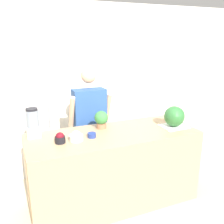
{
  "coord_description": "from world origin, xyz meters",
  "views": [
    {
      "loc": [
        -1.09,
        -2.15,
        2.0
      ],
      "look_at": [
        0.0,
        0.43,
        1.17
      ],
      "focal_mm": 40.0,
      "sensor_mm": 36.0,
      "label": 1
    }
  ],
  "objects_px": {
    "watermelon": "(174,116)",
    "bowl_small_blue": "(92,135)",
    "bowl_cherries": "(60,138)",
    "bowl_cream": "(76,137)",
    "blender": "(33,123)",
    "potted_plant": "(101,119)",
    "refrigerator": "(32,114)",
    "person": "(90,124)"
  },
  "relations": [
    {
      "from": "person",
      "to": "bowl_cherries",
      "type": "relative_size",
      "value": 13.62
    },
    {
      "from": "refrigerator",
      "to": "potted_plant",
      "type": "xyz_separation_m",
      "value": [
        0.73,
        -1.1,
        0.15
      ]
    },
    {
      "from": "bowl_small_blue",
      "to": "person",
      "type": "bearing_deg",
      "value": 74.09
    },
    {
      "from": "bowl_cherries",
      "to": "blender",
      "type": "xyz_separation_m",
      "value": [
        -0.24,
        0.3,
        0.11
      ]
    },
    {
      "from": "bowl_cherries",
      "to": "potted_plant",
      "type": "relative_size",
      "value": 0.54
    },
    {
      "from": "potted_plant",
      "to": "bowl_cream",
      "type": "bearing_deg",
      "value": -146.32
    },
    {
      "from": "bowl_cream",
      "to": "blender",
      "type": "bearing_deg",
      "value": 144.39
    },
    {
      "from": "refrigerator",
      "to": "person",
      "type": "relative_size",
      "value": 1.09
    },
    {
      "from": "watermelon",
      "to": "bowl_cream",
      "type": "height_order",
      "value": "watermelon"
    },
    {
      "from": "bowl_cherries",
      "to": "potted_plant",
      "type": "bearing_deg",
      "value": 24.68
    },
    {
      "from": "watermelon",
      "to": "bowl_cream",
      "type": "relative_size",
      "value": 1.64
    },
    {
      "from": "refrigerator",
      "to": "watermelon",
      "type": "bearing_deg",
      "value": -41.8
    },
    {
      "from": "refrigerator",
      "to": "blender",
      "type": "relative_size",
      "value": 5.27
    },
    {
      "from": "person",
      "to": "bowl_cherries",
      "type": "distance_m",
      "value": 0.91
    },
    {
      "from": "bowl_cherries",
      "to": "bowl_small_blue",
      "type": "xyz_separation_m",
      "value": [
        0.36,
        0.02,
        -0.03
      ]
    },
    {
      "from": "watermelon",
      "to": "bowl_small_blue",
      "type": "bearing_deg",
      "value": 175.92
    },
    {
      "from": "watermelon",
      "to": "bowl_small_blue",
      "type": "distance_m",
      "value": 1.07
    },
    {
      "from": "bowl_cherries",
      "to": "bowl_small_blue",
      "type": "bearing_deg",
      "value": 2.51
    },
    {
      "from": "bowl_small_blue",
      "to": "blender",
      "type": "xyz_separation_m",
      "value": [
        -0.6,
        0.28,
        0.13
      ]
    },
    {
      "from": "bowl_cherries",
      "to": "bowl_cream",
      "type": "relative_size",
      "value": 0.76
    },
    {
      "from": "person",
      "to": "potted_plant",
      "type": "xyz_separation_m",
      "value": [
        0.01,
        -0.45,
        0.21
      ]
    },
    {
      "from": "potted_plant",
      "to": "bowl_small_blue",
      "type": "bearing_deg",
      "value": -130.09
    },
    {
      "from": "bowl_cream",
      "to": "person",
      "type": "bearing_deg",
      "value": 61.53
    },
    {
      "from": "blender",
      "to": "potted_plant",
      "type": "distance_m",
      "value": 0.81
    },
    {
      "from": "person",
      "to": "watermelon",
      "type": "distance_m",
      "value": 1.18
    },
    {
      "from": "bowl_cherries",
      "to": "refrigerator",
      "type": "bearing_deg",
      "value": 96.88
    },
    {
      "from": "bowl_cherries",
      "to": "person",
      "type": "bearing_deg",
      "value": 51.69
    },
    {
      "from": "watermelon",
      "to": "bowl_small_blue",
      "type": "height_order",
      "value": "watermelon"
    },
    {
      "from": "watermelon",
      "to": "person",
      "type": "bearing_deg",
      "value": 138.48
    },
    {
      "from": "watermelon",
      "to": "bowl_cherries",
      "type": "distance_m",
      "value": 1.43
    },
    {
      "from": "refrigerator",
      "to": "bowl_cream",
      "type": "xyz_separation_m",
      "value": [
        0.34,
        -1.36,
        0.08
      ]
    },
    {
      "from": "refrigerator",
      "to": "watermelon",
      "type": "relative_size",
      "value": 6.86
    },
    {
      "from": "bowl_cherries",
      "to": "bowl_cream",
      "type": "distance_m",
      "value": 0.17
    },
    {
      "from": "refrigerator",
      "to": "person",
      "type": "distance_m",
      "value": 0.98
    },
    {
      "from": "person",
      "to": "bowl_small_blue",
      "type": "height_order",
      "value": "person"
    },
    {
      "from": "bowl_cherries",
      "to": "potted_plant",
      "type": "xyz_separation_m",
      "value": [
        0.57,
        0.26,
        0.07
      ]
    },
    {
      "from": "bowl_cream",
      "to": "refrigerator",
      "type": "bearing_deg",
      "value": 103.96
    },
    {
      "from": "bowl_cherries",
      "to": "watermelon",
      "type": "bearing_deg",
      "value": -2.41
    },
    {
      "from": "bowl_small_blue",
      "to": "watermelon",
      "type": "bearing_deg",
      "value": -4.08
    },
    {
      "from": "refrigerator",
      "to": "bowl_small_blue",
      "type": "height_order",
      "value": "refrigerator"
    },
    {
      "from": "blender",
      "to": "bowl_cream",
      "type": "bearing_deg",
      "value": -35.61
    },
    {
      "from": "blender",
      "to": "potted_plant",
      "type": "bearing_deg",
      "value": -2.46
    }
  ]
}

